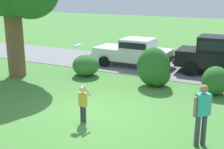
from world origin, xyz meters
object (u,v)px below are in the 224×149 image
Objects in this scene: adult_onlooker at (202,112)px; frisbee at (78,45)px; child_thrower at (83,101)px; parked_sedan at (134,51)px; parked_suv at (224,54)px.

frisbee is at bearing 173.03° from adult_onlooker.
child_thrower is 1.87m from frisbee.
adult_onlooker reaches higher than child_thrower.
parked_suv is (4.68, 0.36, 0.23)m from parked_sedan.
parked_sedan is 15.15× the size of frisbee.
frisbee is at bearing 130.13° from child_thrower.
parked_suv is at bearing 4.39° from parked_sedan.
parked_suv reaches higher than child_thrower.
parked_sedan is at bearing 97.99° from frisbee.
adult_onlooker is at bearing -6.97° from frisbee.
frisbee is at bearing -116.61° from parked_suv.
child_thrower is 3.68m from adult_onlooker.
parked_suv is at bearing 93.96° from adult_onlooker.
parked_sedan is at bearing 101.46° from child_thrower.
adult_onlooker is at bearing 2.56° from child_thrower.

